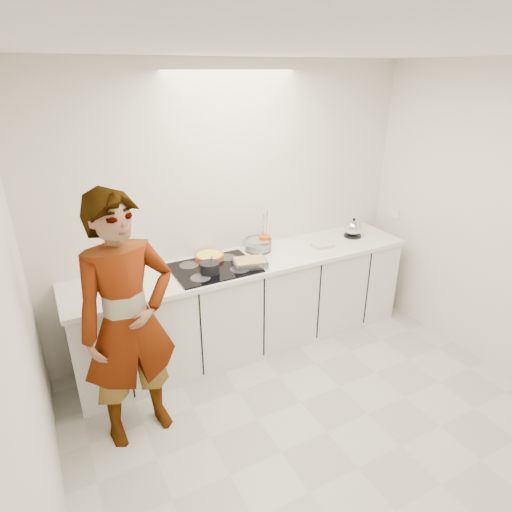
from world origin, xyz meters
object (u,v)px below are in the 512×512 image
mixing_bowl (258,245)px  kettle (353,229)px  saucepan (210,268)px  utensil_crock (265,242)px  cook (129,323)px  baking_dish (250,262)px  tart_dish (209,256)px  hob (214,268)px

mixing_bowl → kettle: size_ratio=1.41×
saucepan → mixing_bowl: (0.61, 0.27, -0.01)m
utensil_crock → cook: size_ratio=0.07×
baking_dish → kettle: 1.29m
mixing_bowl → cook: cook is taller
tart_dish → kettle: (1.54, -0.14, 0.05)m
hob → cook: bearing=-146.8°
saucepan → mixing_bowl: 0.66m
baking_dish → mixing_bowl: 0.38m
cook → mixing_bowl: bearing=19.3°
utensil_crock → cook: bearing=-153.0°
kettle → cook: 2.51m
hob → utensil_crock: size_ratio=5.27×
hob → utensil_crock: utensil_crock is taller
baking_dish → mixing_bowl: bearing=50.6°
saucepan → kettle: (1.65, 0.14, 0.03)m
mixing_bowl → utensil_crock: size_ratio=2.16×
tart_dish → cook: 1.17m
cook → hob: bearing=24.3°
saucepan → cook: size_ratio=0.09×
mixing_bowl → utensil_crock: 0.07m
mixing_bowl → baking_dish: bearing=-129.4°
tart_dish → utensil_crock: size_ratio=1.99×
saucepan → baking_dish: (0.36, -0.03, -0.02)m
tart_dish → saucepan: 0.30m
saucepan → mixing_bowl: bearing=23.7°
baking_dish → utensil_crock: 0.43m
tart_dish → kettle: 1.55m
hob → baking_dish: baking_dish is taller
cook → utensil_crock: bearing=18.1°
baking_dish → kettle: size_ratio=1.58×
tart_dish → baking_dish: bearing=-49.9°
saucepan → mixing_bowl: saucepan is taller
tart_dish → saucepan: saucepan is taller
kettle → cook: bearing=-165.8°
tart_dish → mixing_bowl: bearing=-0.9°
baking_dish → utensil_crock: (0.31, 0.30, 0.02)m
hob → kettle: (1.57, 0.05, 0.08)m
mixing_bowl → tart_dish: bearing=179.1°
kettle → utensil_crock: 0.98m
kettle → utensil_crock: bearing=172.5°
saucepan → cook: (-0.79, -0.48, -0.04)m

